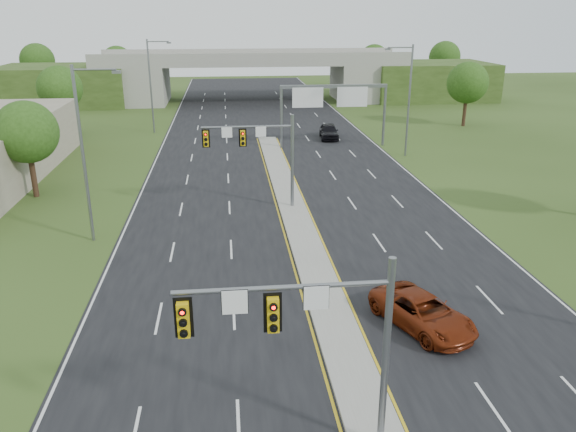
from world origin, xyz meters
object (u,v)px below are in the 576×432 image
Objects in this scene: signal_mast_near at (316,331)px; car_far_c at (329,131)px; sign_gantry at (332,98)px; car_far_a at (423,312)px; overpass at (253,79)px; signal_mast_far at (261,147)px.

signal_mast_near reaches higher than car_far_c.
sign_gantry reaches higher than car_far_a.
signal_mast_near is 1.40× the size of car_far_c.
car_far_a is at bearing -86.87° from overpass.
overpass is at bearing 69.76° from car_far_a.
signal_mast_far is 19.08m from car_far_a.
car_far_a is at bearing -89.23° from car_far_c.
signal_mast_far is at bearing 90.00° from signal_mast_near.
overpass is (2.26, 80.07, -1.17)m from signal_mast_near.
car_far_c reaches higher than car_far_a.
car_far_a is (6.24, 7.41, -3.94)m from signal_mast_near.
signal_mast_far reaches higher than sign_gantry.
signal_mast_near is at bearing -95.72° from car_far_c.
car_far_a is 41.88m from car_far_c.
signal_mast_near is 45.88m from sign_gantry.
car_far_c is at bearing 79.13° from signal_mast_near.
car_far_c is at bearing 68.66° from signal_mast_far.
signal_mast_far is 1.27× the size of car_far_a.
sign_gantry is 37.94m from car_far_a.
car_far_a is at bearing -94.12° from sign_gantry.
signal_mast_near is 25.00m from signal_mast_far.
car_far_a is at bearing -70.46° from signal_mast_far.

